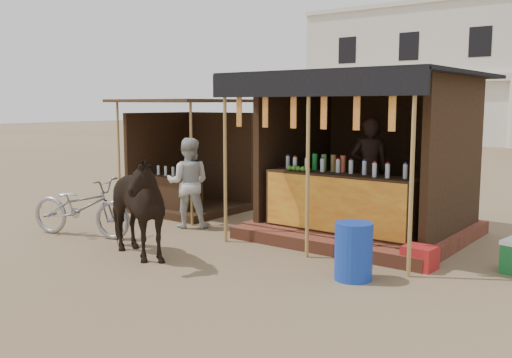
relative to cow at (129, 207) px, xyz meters
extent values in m
plane|color=#846B4C|center=(1.09, 0.06, -0.77)|extent=(120.00, 120.00, 0.00)
cube|color=brown|center=(2.09, 3.56, -0.66)|extent=(3.40, 2.80, 0.22)
cube|color=brown|center=(2.09, 2.01, -0.67)|extent=(3.40, 0.35, 0.20)
cube|color=#332212|center=(2.09, 2.61, -0.08)|extent=(2.60, 0.55, 0.95)
cube|color=#CE5B18|center=(2.09, 2.33, -0.08)|extent=(2.50, 0.02, 0.88)
cube|color=#332212|center=(2.09, 4.81, 0.70)|extent=(3.00, 0.12, 2.50)
cube|color=#332212|center=(0.59, 3.56, 0.70)|extent=(0.12, 2.50, 2.50)
cube|color=#332212|center=(3.59, 3.56, 0.70)|extent=(0.12, 2.50, 2.50)
cube|color=black|center=(2.09, 3.36, 1.98)|extent=(3.60, 3.60, 0.06)
cube|color=black|center=(2.09, 1.58, 1.80)|extent=(3.60, 0.06, 0.36)
cylinder|color=tan|center=(0.49, 1.61, 0.60)|extent=(0.06, 0.06, 2.75)
cylinder|color=tan|center=(2.09, 1.61, 0.60)|extent=(0.06, 0.06, 2.75)
cylinder|color=tan|center=(3.69, 1.61, 0.60)|extent=(0.06, 0.06, 2.75)
cube|color=red|center=(0.79, 1.61, 1.43)|extent=(0.10, 0.02, 0.55)
cube|color=red|center=(1.31, 1.61, 1.43)|extent=(0.10, 0.02, 0.55)
cube|color=red|center=(1.83, 1.61, 1.43)|extent=(0.10, 0.02, 0.55)
cube|color=red|center=(2.35, 1.61, 1.43)|extent=(0.10, 0.02, 0.55)
cube|color=red|center=(2.87, 1.61, 1.43)|extent=(0.10, 0.02, 0.55)
cube|color=red|center=(3.39, 1.61, 1.43)|extent=(0.10, 0.02, 0.55)
imported|color=black|center=(2.08, 3.66, 0.37)|extent=(0.79, 0.67, 1.83)
cube|color=#332212|center=(-1.91, 3.26, -0.70)|extent=(2.00, 2.00, 0.15)
cube|color=#332212|center=(-1.91, 4.21, 0.28)|extent=(1.90, 0.10, 2.10)
cube|color=#332212|center=(-2.86, 3.26, 0.28)|extent=(0.10, 1.90, 2.10)
cube|color=#472D19|center=(-1.91, 3.16, 1.58)|extent=(2.40, 2.40, 0.06)
cylinder|color=tan|center=(-2.96, 2.21, 0.40)|extent=(0.05, 0.05, 2.35)
cylinder|color=tan|center=(-0.86, 2.21, 0.40)|extent=(0.05, 0.05, 2.35)
cube|color=#332212|center=(-1.91, 2.76, -0.37)|extent=(1.20, 0.50, 0.80)
imported|color=black|center=(0.00, 0.00, 0.00)|extent=(1.98, 1.26, 1.54)
imported|color=#92929A|center=(-1.76, 0.40, -0.26)|extent=(2.07, 1.24, 1.03)
imported|color=beige|center=(-0.80, 2.06, 0.06)|extent=(1.03, 0.99, 1.67)
cylinder|color=#163AAB|center=(3.17, 1.05, -0.39)|extent=(0.65, 0.65, 0.76)
cube|color=#A91C1C|center=(3.68, 2.05, -0.61)|extent=(0.44, 0.40, 0.33)
cylinder|color=silver|center=(-12.91, 26.46, 1.03)|extent=(0.70, 0.70, 3.60)
cylinder|color=silver|center=(-9.91, 26.46, 1.03)|extent=(0.70, 0.70, 3.60)
cylinder|color=silver|center=(-6.91, 26.46, 1.03)|extent=(0.70, 0.70, 3.60)
cylinder|color=silver|center=(-3.91, 26.46, 1.03)|extent=(0.70, 0.70, 3.60)
camera|label=1|loc=(6.57, -5.45, 1.51)|focal=40.00mm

